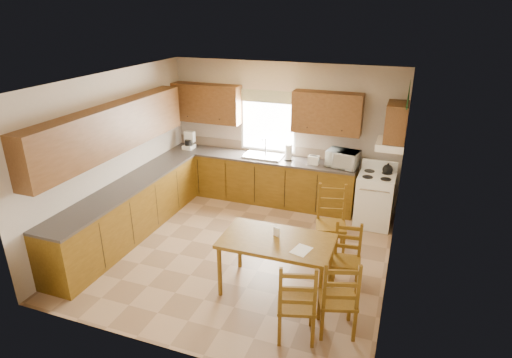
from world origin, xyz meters
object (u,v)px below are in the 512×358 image
(dining_table, at_px, (276,265))
(chair_near_right, at_px, (338,295))
(chair_far_left, at_px, (331,221))
(stove, at_px, (375,200))
(microwave, at_px, (343,159))
(chair_far_right, at_px, (347,258))
(chair_near_left, at_px, (297,299))

(dining_table, height_order, chair_near_right, chair_near_right)
(dining_table, distance_m, chair_far_left, 1.34)
(stove, bearing_deg, microwave, 159.56)
(dining_table, bearing_deg, stove, 66.24)
(chair_far_left, xyz_separation_m, chair_far_right, (0.38, -0.82, -0.09))
(stove, height_order, dining_table, stove)
(dining_table, height_order, chair_far_right, chair_far_right)
(chair_near_left, relative_size, chair_far_left, 0.96)
(chair_far_right, bearing_deg, microwave, 95.31)
(chair_near_left, bearing_deg, chair_far_left, -106.52)
(stove, height_order, chair_near_left, chair_near_left)
(dining_table, xyz_separation_m, chair_near_left, (0.49, -0.77, 0.13))
(microwave, height_order, chair_far_right, microwave)
(microwave, distance_m, chair_far_right, 2.42)
(stove, xyz_separation_m, chair_near_left, (-0.56, -3.21, 0.06))
(microwave, height_order, dining_table, microwave)
(dining_table, height_order, chair_near_left, chair_near_left)
(chair_near_right, relative_size, chair_far_right, 1.14)
(chair_near_right, bearing_deg, microwave, -98.26)
(stove, bearing_deg, chair_near_left, -98.71)
(stove, distance_m, chair_far_right, 2.03)
(stove, xyz_separation_m, dining_table, (-1.05, -2.44, -0.06))
(chair_near_left, distance_m, chair_near_right, 0.50)
(dining_table, height_order, chair_far_left, chair_far_left)
(chair_near_right, bearing_deg, stove, -109.98)
(dining_table, bearing_deg, chair_near_right, -29.81)
(stove, distance_m, chair_far_left, 1.33)
(chair_near_left, relative_size, chair_near_right, 1.01)
(chair_far_left, bearing_deg, stove, 52.68)
(dining_table, distance_m, chair_near_left, 0.92)
(stove, bearing_deg, chair_near_right, -91.32)
(chair_near_left, relative_size, chair_far_right, 1.15)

